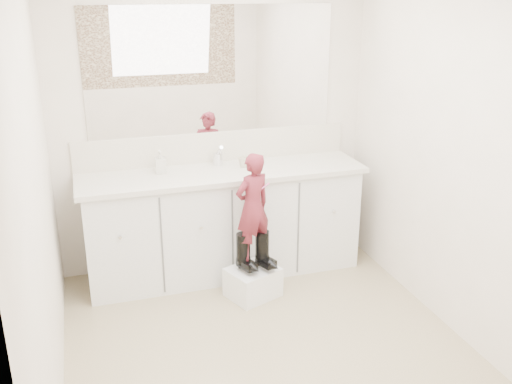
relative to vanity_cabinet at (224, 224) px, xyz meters
name	(u,v)px	position (x,y,z in m)	size (l,w,h in m)	color
floor	(272,353)	(0.00, -1.23, -0.42)	(3.00, 3.00, 0.00)	#8A7C5A
wall_back	(214,124)	(0.00, 0.27, 0.77)	(2.60, 2.60, 0.00)	beige
wall_front	(415,312)	(0.00, -2.73, 0.77)	(2.60, 2.60, 0.00)	beige
wall_left	(37,204)	(-1.30, -1.23, 0.78)	(3.00, 3.00, 0.00)	beige
wall_right	(463,161)	(1.30, -1.23, 0.78)	(3.00, 3.00, 0.00)	beige
vanity_cabinet	(224,224)	(0.00, 0.00, 0.00)	(2.20, 0.55, 0.85)	silver
countertop	(223,173)	(0.00, -0.01, 0.45)	(2.28, 0.58, 0.04)	beige
backsplash	(215,147)	(0.00, 0.26, 0.59)	(2.28, 0.03, 0.25)	beige
mirror	(213,70)	(0.00, 0.26, 1.22)	(2.00, 0.02, 1.00)	white
dot_panel	(426,189)	(0.00, -2.71, 1.22)	(2.00, 0.01, 1.20)	#472819
faucet	(218,159)	(0.00, 0.15, 0.52)	(0.08, 0.08, 0.10)	silver
cup	(244,162)	(0.18, 0.03, 0.51)	(0.09, 0.09, 0.08)	beige
soap_bottle	(160,162)	(-0.48, 0.08, 0.56)	(0.08, 0.08, 0.18)	beige
step_stool	(253,282)	(0.10, -0.48, -0.31)	(0.36, 0.30, 0.23)	white
boot_left	(243,252)	(0.03, -0.48, -0.04)	(0.11, 0.20, 0.30)	black
boot_right	(262,250)	(0.18, -0.48, -0.04)	(0.11, 0.20, 0.30)	black
toddler	(253,207)	(0.10, -0.48, 0.32)	(0.30, 0.20, 0.82)	#AC3542
toothbrush	(262,188)	(0.17, -0.48, 0.46)	(0.01, 0.01, 0.14)	pink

